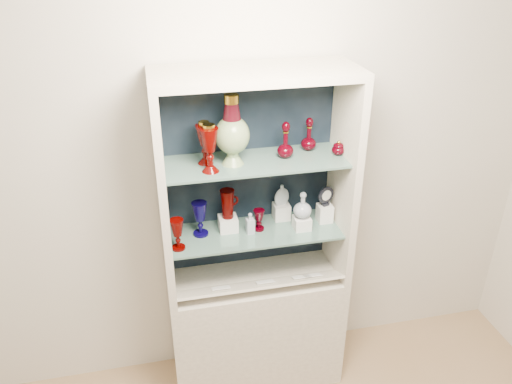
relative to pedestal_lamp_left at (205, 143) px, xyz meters
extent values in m
cube|color=beige|center=(0.25, 0.18, -0.18)|extent=(3.50, 0.02, 2.80)
cube|color=#BBB19E|center=(0.25, -0.04, -1.21)|extent=(1.00, 0.40, 0.75)
cube|color=black|center=(0.25, 0.15, -0.26)|extent=(0.98, 0.02, 1.15)
cube|color=#BBB19E|center=(-0.23, -0.04, -0.26)|extent=(0.04, 0.40, 1.15)
cube|color=#BBB19E|center=(0.73, -0.04, -0.26)|extent=(0.04, 0.40, 1.15)
cube|color=#BBB19E|center=(0.25, -0.04, 0.34)|extent=(1.00, 0.40, 0.04)
cube|color=slate|center=(0.25, -0.02, -0.54)|extent=(0.92, 0.34, 0.01)
cube|color=slate|center=(0.25, -0.02, -0.12)|extent=(0.92, 0.34, 0.01)
cube|color=#BBB19E|center=(0.25, -0.15, -0.80)|extent=(0.92, 0.17, 0.09)
cube|color=white|center=(0.28, -0.15, -0.79)|extent=(0.10, 0.06, 0.03)
cube|color=white|center=(0.55, -0.15, -0.79)|extent=(0.10, 0.06, 0.03)
cube|color=white|center=(0.03, -0.15, -0.79)|extent=(0.10, 0.06, 0.03)
cube|color=white|center=(0.48, -0.15, -0.79)|extent=(0.10, 0.06, 0.03)
cube|color=silver|center=(0.11, 0.02, -0.49)|extent=(0.10, 0.10, 0.08)
cube|color=silver|center=(0.42, 0.08, -0.49)|extent=(0.09, 0.09, 0.09)
cube|color=silver|center=(0.51, -0.06, -0.50)|extent=(0.09, 0.09, 0.07)
cube|color=silver|center=(0.65, 0.00, -0.48)|extent=(0.08, 0.08, 0.10)
camera|label=1|loc=(-0.25, -2.29, 0.92)|focal=35.00mm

